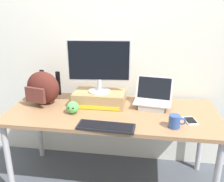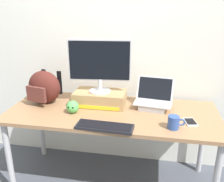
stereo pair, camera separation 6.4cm
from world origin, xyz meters
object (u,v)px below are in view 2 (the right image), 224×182
object	(u,v)px
desktop_monitor	(100,64)
external_keyboard	(105,127)
plush_toy	(73,107)
messenger_backpack	(44,87)
coffee_mug	(174,122)
open_laptop	(153,102)
cell_phone	(190,122)
toner_box_yellow	(100,98)

from	to	relation	value
desktop_monitor	external_keyboard	distance (m)	0.58
external_keyboard	plush_toy	world-z (taller)	plush_toy
messenger_backpack	coffee_mug	distance (m)	1.18
external_keyboard	messenger_backpack	bearing A→B (deg)	151.33
plush_toy	messenger_backpack	bearing A→B (deg)	151.47
open_laptop	desktop_monitor	bearing A→B (deg)	-171.33
open_laptop	cell_phone	bearing A→B (deg)	-31.55
coffee_mug	plush_toy	bearing A→B (deg)	170.82
desktop_monitor	messenger_backpack	size ratio (longest dim) A/B	1.55
messenger_backpack	coffee_mug	xyz separation A→B (m)	(1.14, -0.31, -0.10)
external_keyboard	messenger_backpack	world-z (taller)	messenger_backpack
toner_box_yellow	desktop_monitor	world-z (taller)	desktop_monitor
cell_phone	toner_box_yellow	bearing A→B (deg)	150.58
desktop_monitor	coffee_mug	distance (m)	0.79
external_keyboard	toner_box_yellow	bearing A→B (deg)	109.86
desktop_monitor	coffee_mug	size ratio (longest dim) A/B	4.32
plush_toy	coffee_mug	bearing A→B (deg)	-9.18
plush_toy	desktop_monitor	bearing A→B (deg)	49.17
coffee_mug	open_laptop	bearing A→B (deg)	113.79
open_laptop	plush_toy	bearing A→B (deg)	-153.61
messenger_backpack	coffee_mug	size ratio (longest dim) A/B	2.79
open_laptop	cell_phone	xyz separation A→B (m)	(0.29, -0.24, -0.05)
messenger_backpack	plush_toy	distance (m)	0.38
messenger_backpack	external_keyboard	bearing A→B (deg)	-18.91
plush_toy	cell_phone	bearing A→B (deg)	-0.83
desktop_monitor	messenger_backpack	world-z (taller)	desktop_monitor
messenger_backpack	cell_phone	bearing A→B (deg)	3.81
open_laptop	external_keyboard	bearing A→B (deg)	-120.16
external_keyboard	coffee_mug	xyz separation A→B (m)	(0.49, 0.08, 0.04)
external_keyboard	desktop_monitor	bearing A→B (deg)	109.89
messenger_backpack	desktop_monitor	bearing A→B (deg)	16.73
open_laptop	coffee_mug	world-z (taller)	open_laptop
toner_box_yellow	cell_phone	distance (m)	0.80
messenger_backpack	open_laptop	bearing A→B (deg)	15.06
messenger_backpack	cell_phone	distance (m)	1.29
open_laptop	coffee_mug	bearing A→B (deg)	-58.55
desktop_monitor	external_keyboard	size ratio (longest dim) A/B	1.25
external_keyboard	coffee_mug	world-z (taller)	coffee_mug
desktop_monitor	plush_toy	distance (m)	0.43
desktop_monitor	external_keyboard	world-z (taller)	desktop_monitor
messenger_backpack	plush_toy	xyz separation A→B (m)	(0.32, -0.17, -0.09)
coffee_mug	cell_phone	bearing A→B (deg)	41.42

